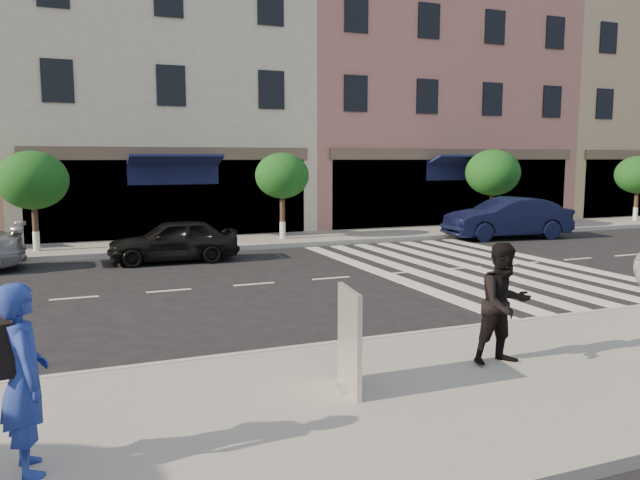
{
  "coord_description": "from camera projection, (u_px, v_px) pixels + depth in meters",
  "views": [
    {
      "loc": [
        -4.0,
        -10.12,
        2.99
      ],
      "look_at": [
        0.51,
        1.07,
        1.4
      ],
      "focal_mm": 35.0,
      "sensor_mm": 36.0,
      "label": 1
    }
  ],
  "objects": [
    {
      "name": "ground",
      "position": [
        316.0,
        326.0,
        11.18
      ],
      "size": [
        120.0,
        120.0,
        0.0
      ],
      "primitive_type": "plane",
      "color": "black",
      "rests_on": "ground"
    },
    {
      "name": "sidewalk_near",
      "position": [
        427.0,
        395.0,
        7.73
      ],
      "size": [
        60.0,
        4.5,
        0.15
      ],
      "primitive_type": "cube",
      "color": "gray",
      "rests_on": "ground"
    },
    {
      "name": "sidewalk_far",
      "position": [
        198.0,
        244.0,
        21.29
      ],
      "size": [
        60.0,
        3.0,
        0.15
      ],
      "primitive_type": "cube",
      "color": "gray",
      "rests_on": "ground"
    },
    {
      "name": "building_centre",
      "position": [
        154.0,
        97.0,
        25.91
      ],
      "size": [
        11.0,
        9.0,
        11.0
      ],
      "primitive_type": "cube",
      "color": "beige",
      "rests_on": "ground"
    },
    {
      "name": "building_east_mid",
      "position": [
        407.0,
        85.0,
        30.23
      ],
      "size": [
        13.0,
        9.0,
        13.0
      ],
      "primitive_type": "cube",
      "color": "#AD7067",
      "rests_on": "ground"
    },
    {
      "name": "building_east_far",
      "position": [
        602.0,
        104.0,
        34.93
      ],
      "size": [
        12.0,
        9.0,
        12.0
      ],
      "primitive_type": "cube",
      "color": "tan",
      "rests_on": "ground"
    },
    {
      "name": "street_tree_wb",
      "position": [
        33.0,
        181.0,
        18.96
      ],
      "size": [
        2.1,
        2.1,
        3.06
      ],
      "color": "#473323",
      "rests_on": "sidewalk_far"
    },
    {
      "name": "street_tree_c",
      "position": [
        282.0,
        176.0,
        21.92
      ],
      "size": [
        1.9,
        1.9,
        3.04
      ],
      "color": "#473323",
      "rests_on": "sidewalk_far"
    },
    {
      "name": "street_tree_ea",
      "position": [
        493.0,
        173.0,
        25.25
      ],
      "size": [
        2.2,
        2.2,
        3.19
      ],
      "color": "#473323",
      "rests_on": "sidewalk_far"
    },
    {
      "name": "street_tree_eb",
      "position": [
        638.0,
        175.0,
        28.24
      ],
      "size": [
        2.0,
        2.0,
        2.94
      ],
      "color": "#473323",
      "rests_on": "sidewalk_far"
    },
    {
      "name": "photographer",
      "position": [
        24.0,
        378.0,
        5.59
      ],
      "size": [
        0.54,
        0.71,
        1.76
      ],
      "primitive_type": "imported",
      "rotation": [
        0.0,
        0.0,
        1.78
      ],
      "color": "navy",
      "rests_on": "sidewalk_near"
    },
    {
      "name": "walker",
      "position": [
        504.0,
        304.0,
        8.59
      ],
      "size": [
        0.84,
        0.66,
        1.7
      ],
      "primitive_type": "imported",
      "rotation": [
        0.0,
        0.0,
        -0.02
      ],
      "color": "black",
      "rests_on": "sidewalk_near"
    },
    {
      "name": "poster_board",
      "position": [
        350.0,
        341.0,
        7.6
      ],
      "size": [
        0.33,
        0.84,
        1.28
      ],
      "rotation": [
        0.0,
        0.0,
        -0.14
      ],
      "color": "beige",
      "rests_on": "sidewalk_near"
    },
    {
      "name": "car_far_mid",
      "position": [
        174.0,
        240.0,
        18.0
      ],
      "size": [
        3.74,
        1.65,
        1.25
      ],
      "primitive_type": "imported",
      "rotation": [
        0.0,
        0.0,
        -1.62
      ],
      "color": "black",
      "rests_on": "ground"
    },
    {
      "name": "car_far_right",
      "position": [
        507.0,
        218.0,
        23.21
      ],
      "size": [
        4.84,
        2.21,
        1.54
      ],
      "primitive_type": "imported",
      "rotation": [
        0.0,
        0.0,
        -1.7
      ],
      "color": "black",
      "rests_on": "ground"
    }
  ]
}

